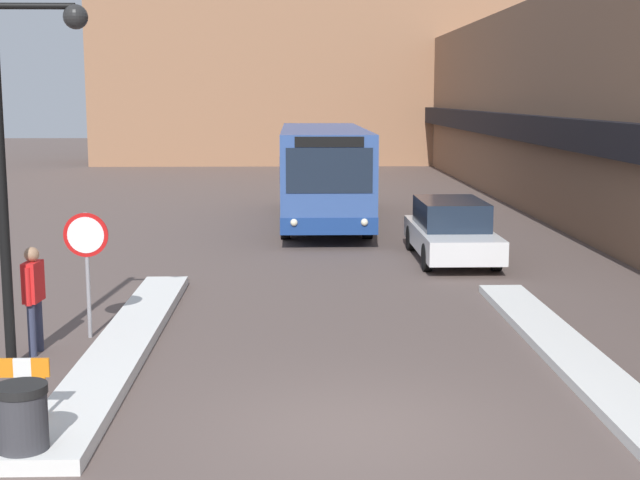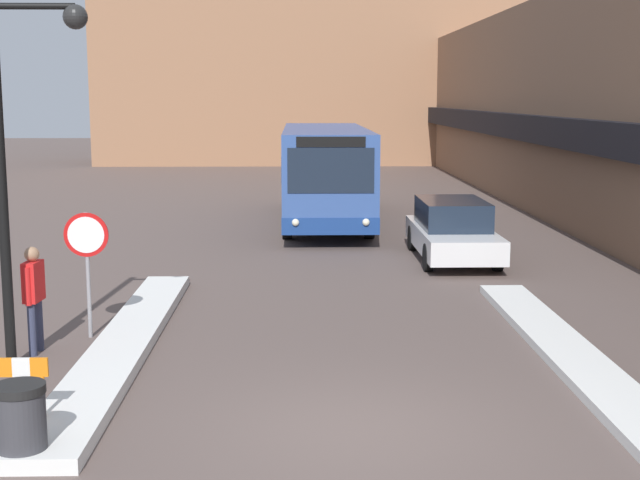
% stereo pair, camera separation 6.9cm
% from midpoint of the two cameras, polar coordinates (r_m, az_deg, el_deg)
% --- Properties ---
extents(ground_plane, '(160.00, 160.00, 0.00)m').
position_cam_midpoint_polar(ground_plane, '(11.36, 2.29, -12.13)').
color(ground_plane, brown).
extents(building_row_right, '(5.50, 60.00, 7.51)m').
position_cam_midpoint_polar(building_row_right, '(36.18, 15.74, 8.23)').
color(building_row_right, brown).
rests_on(building_row_right, ground_plane).
extents(building_backdrop_far, '(26.00, 8.00, 19.53)m').
position_cam_midpoint_polar(building_backdrop_far, '(57.46, -0.93, 14.80)').
color(building_backdrop_far, '#996B4C').
rests_on(building_backdrop_far, ground_plane).
extents(snow_bank_left, '(0.90, 10.07, 0.20)m').
position_cam_midpoint_polar(snow_bank_left, '(15.17, -12.51, -6.45)').
color(snow_bank_left, silver).
rests_on(snow_bank_left, ground_plane).
extents(snow_bank_right, '(0.90, 9.87, 0.15)m').
position_cam_midpoint_polar(snow_bank_right, '(14.79, 15.63, -7.07)').
color(snow_bank_right, silver).
rests_on(snow_bank_right, ground_plane).
extents(city_bus, '(2.68, 10.88, 3.11)m').
position_cam_midpoint_polar(city_bus, '(29.23, 0.12, 4.39)').
color(city_bus, '#335193').
rests_on(city_bus, ground_plane).
extents(parked_car_front, '(1.86, 4.79, 1.53)m').
position_cam_midpoint_polar(parked_car_front, '(22.90, 8.29, 0.64)').
color(parked_car_front, silver).
rests_on(parked_car_front, ground_plane).
extents(stop_sign, '(0.76, 0.08, 2.18)m').
position_cam_midpoint_polar(stop_sign, '(15.68, -14.85, -0.49)').
color(stop_sign, gray).
rests_on(stop_sign, ground_plane).
extents(street_lamp, '(1.46, 0.36, 5.57)m').
position_cam_midpoint_polar(street_lamp, '(13.96, -18.77, 6.15)').
color(street_lamp, black).
rests_on(street_lamp, ground_plane).
extents(pedestrian, '(0.25, 0.57, 1.76)m').
position_cam_midpoint_polar(pedestrian, '(15.05, -17.99, -3.06)').
color(pedestrian, '#333851').
rests_on(pedestrian, ground_plane).
extents(trash_bin, '(0.59, 0.59, 0.95)m').
position_cam_midpoint_polar(trash_bin, '(10.75, -18.67, -11.16)').
color(trash_bin, '#38383D').
rests_on(trash_bin, ground_plane).
extents(construction_barricade, '(1.10, 0.06, 0.94)m').
position_cam_midpoint_polar(construction_barricade, '(11.80, -19.67, -8.42)').
color(construction_barricade, orange).
rests_on(construction_barricade, ground_plane).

